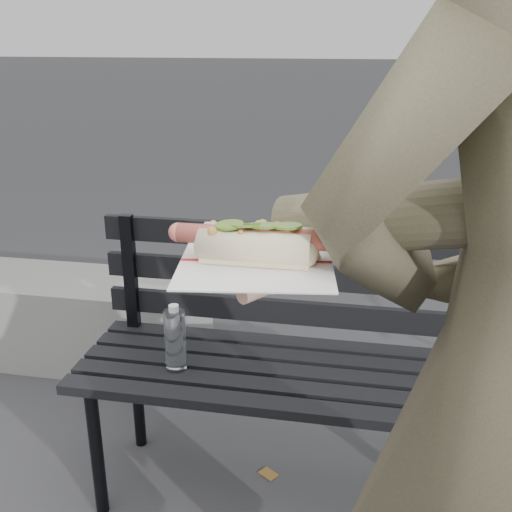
# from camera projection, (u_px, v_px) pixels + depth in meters

# --- Properties ---
(park_bench) EXTENTS (1.50, 0.44, 0.88)m
(park_bench) POSITION_uv_depth(u_px,v_px,m) (321.00, 348.00, 1.84)
(park_bench) COLOR black
(park_bench) RESTS_ON ground
(concrete_block) EXTENTS (1.20, 0.40, 0.40)m
(concrete_block) POSITION_uv_depth(u_px,v_px,m) (76.00, 319.00, 2.76)
(concrete_block) COLOR slate
(concrete_block) RESTS_ON ground
(held_hotdog) EXTENTS (0.62, 0.30, 0.20)m
(held_hotdog) POSITION_uv_depth(u_px,v_px,m) (410.00, 225.00, 0.76)
(held_hotdog) COLOR #45442E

